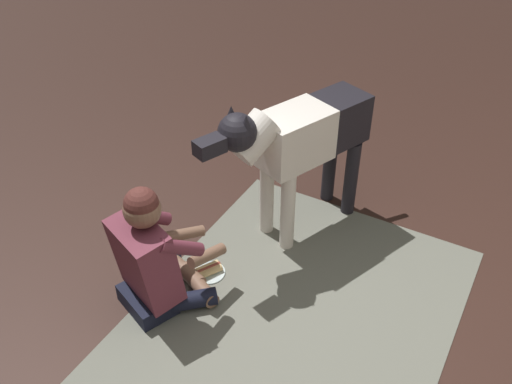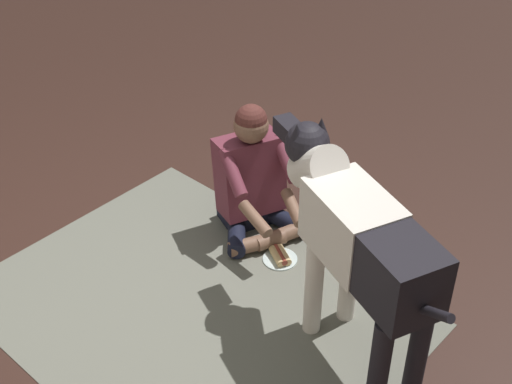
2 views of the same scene
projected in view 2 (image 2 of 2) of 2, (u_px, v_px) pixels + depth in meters
name	position (u px, v px, depth m)	size (l,w,h in m)	color
ground_plane	(190.00, 266.00, 4.25)	(13.99, 13.99, 0.00)	#331F19
area_rug	(194.00, 309.00, 3.95)	(2.30, 1.76, 0.01)	slate
person_sitting_on_floor	(253.00, 180.00, 4.36)	(0.70, 0.61, 0.86)	black
large_dog	(357.00, 238.00, 3.32)	(1.38, 0.66, 1.11)	silver
hot_dog_on_plate	(280.00, 257.00, 4.28)	(0.21, 0.21, 0.06)	silver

